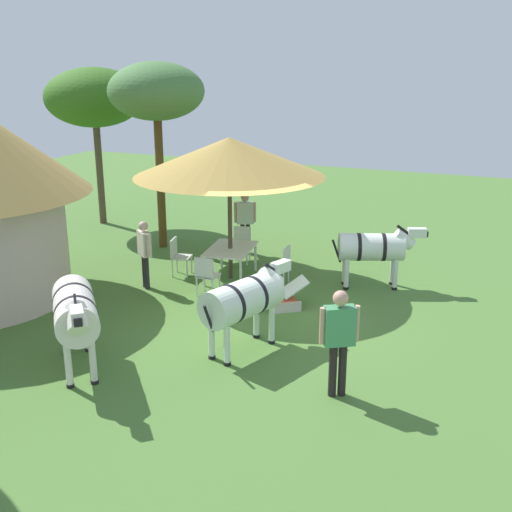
{
  "coord_description": "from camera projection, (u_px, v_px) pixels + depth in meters",
  "views": [
    {
      "loc": [
        -11.09,
        -4.32,
        5.0
      ],
      "look_at": [
        0.59,
        0.6,
        1.0
      ],
      "focal_mm": 44.3,
      "sensor_mm": 36.0,
      "label": 1
    }
  ],
  "objects": [
    {
      "name": "acacia_tree_right_background",
      "position": [
        156.0,
        93.0,
        16.21
      ],
      "size": [
        2.49,
        2.49,
        4.91
      ],
      "color": "#553C1A",
      "rests_on": "ground_plane"
    },
    {
      "name": "zebra_toward_hut",
      "position": [
        374.0,
        248.0,
        14.11
      ],
      "size": [
        1.1,
        2.01,
        1.47
      ],
      "rotation": [
        0.0,
        0.0,
        3.52
      ],
      "color": "silver",
      "rests_on": "ground_plane"
    },
    {
      "name": "shade_umbrella",
      "position": [
        229.0,
        157.0,
        14.1
      ],
      "size": [
        4.33,
        4.33,
        3.31
      ],
      "color": "#493D2D",
      "rests_on": "ground_plane"
    },
    {
      "name": "guest_beside_umbrella",
      "position": [
        144.0,
        248.0,
        14.04
      ],
      "size": [
        0.41,
        0.46,
        1.55
      ],
      "rotation": [
        0.0,
        0.0,
        4.04
      ],
      "color": "#24232A",
      "rests_on": "ground_plane"
    },
    {
      "name": "acacia_tree_behind_hut",
      "position": [
        94.0,
        98.0,
        18.78
      ],
      "size": [
        2.93,
        2.93,
        4.73
      ],
      "color": "brown",
      "rests_on": "ground_plane"
    },
    {
      "name": "patio_chair_east_end",
      "position": [
        206.0,
        273.0,
        13.68
      ],
      "size": [
        0.43,
        0.45,
        0.9
      ],
      "rotation": [
        0.0,
        0.0,
        -1.56
      ],
      "color": "silver",
      "rests_on": "ground_plane"
    },
    {
      "name": "patio_dining_table",
      "position": [
        230.0,
        251.0,
        14.76
      ],
      "size": [
        1.61,
        1.2,
        0.74
      ],
      "rotation": [
        0.0,
        0.0,
        0.15
      ],
      "color": "silver",
      "rests_on": "ground_plane"
    },
    {
      "name": "zebra_nearest_camera",
      "position": [
        244.0,
        299.0,
        11.01
      ],
      "size": [
        2.12,
        1.13,
        1.5
      ],
      "rotation": [
        0.0,
        0.0,
        4.38
      ],
      "color": "silver",
      "rests_on": "ground_plane"
    },
    {
      "name": "patio_chair_near_hut",
      "position": [
        242.0,
        242.0,
        16.0
      ],
      "size": [
        0.5,
        0.52,
        0.9
      ],
      "rotation": [
        0.0,
        0.0,
        -4.5
      ],
      "color": "white",
      "rests_on": "ground_plane"
    },
    {
      "name": "guest_behind_table",
      "position": [
        245.0,
        217.0,
        16.6
      ],
      "size": [
        0.38,
        0.53,
        1.62
      ],
      "rotation": [
        0.0,
        0.0,
        2.03
      ],
      "color": "black",
      "rests_on": "ground_plane"
    },
    {
      "name": "striped_lounge_chair",
      "position": [
        286.0,
        296.0,
        13.11
      ],
      "size": [
        0.89,
        0.96,
        0.63
      ],
      "rotation": [
        0.0,
        0.0,
        0.62
      ],
      "color": "#D25537",
      "rests_on": "ground_plane"
    },
    {
      "name": "ground_plane",
      "position": [
        272.0,
        314.0,
        12.85
      ],
      "size": [
        36.0,
        36.0,
        0.0
      ],
      "primitive_type": "plane",
      "color": "#4A7432"
    },
    {
      "name": "zebra_by_umbrella",
      "position": [
        75.0,
        312.0,
        10.27
      ],
      "size": [
        1.88,
        1.72,
        1.58
      ],
      "rotation": [
        0.0,
        0.0,
        2.29
      ],
      "color": "silver",
      "rests_on": "ground_plane"
    },
    {
      "name": "standing_watcher",
      "position": [
        339.0,
        334.0,
        9.47
      ],
      "size": [
        0.43,
        0.54,
        1.72
      ],
      "rotation": [
        0.0,
        0.0,
        -1.02
      ],
      "color": "black",
      "rests_on": "ground_plane"
    },
    {
      "name": "patio_chair_west_end",
      "position": [
        282.0,
        263.0,
        14.39
      ],
      "size": [
        0.46,
        0.44,
        0.9
      ],
      "rotation": [
        0.0,
        0.0,
        0.05
      ],
      "color": "silver",
      "rests_on": "ground_plane"
    },
    {
      "name": "patio_chair_near_lawn",
      "position": [
        178.0,
        254.0,
        15.02
      ],
      "size": [
        0.52,
        0.51,
        0.9
      ],
      "rotation": [
        0.0,
        0.0,
        -2.92
      ],
      "color": "silver",
      "rests_on": "ground_plane"
    }
  ]
}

